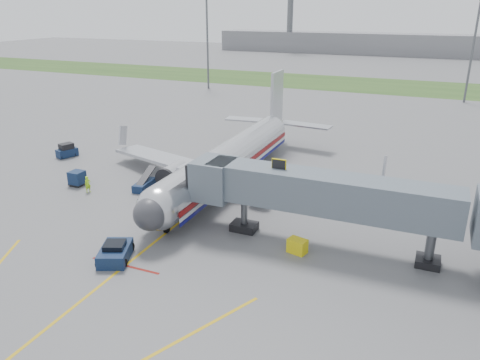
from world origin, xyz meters
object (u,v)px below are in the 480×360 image
at_px(belt_loader, 144,184).
at_px(ramp_worker, 88,184).
at_px(pushback_tug, 115,252).
at_px(baggage_tug, 67,151).
at_px(airliner, 229,160).

distance_m(belt_loader, ramp_worker, 5.80).
distance_m(pushback_tug, baggage_tug, 29.03).
bearing_deg(belt_loader, pushback_tug, -64.61).
bearing_deg(baggage_tug, pushback_tug, -40.97).
distance_m(airliner, ramp_worker, 15.15).
xyz_separation_m(pushback_tug, ramp_worker, (-11.25, 10.33, 0.27)).
xyz_separation_m(pushback_tug, belt_loader, (-6.39, 13.47, -0.12)).
relative_size(belt_loader, ramp_worker, 2.29).
relative_size(airliner, belt_loader, 8.95).
bearing_deg(baggage_tug, ramp_worker, -39.19).
height_order(airliner, baggage_tug, airliner).
distance_m(airliner, baggage_tug, 23.22).
relative_size(airliner, baggage_tug, 12.54).
bearing_deg(airliner, ramp_worker, -146.00).
height_order(pushback_tug, baggage_tug, baggage_tug).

